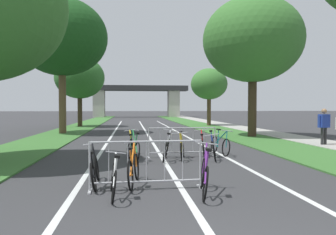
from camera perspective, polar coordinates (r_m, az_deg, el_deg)
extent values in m
cube|color=#386B2D|center=(31.21, -14.51, -1.48)|extent=(2.88, 68.26, 0.05)
cube|color=#386B2D|center=(31.59, 5.67, -1.39)|extent=(2.88, 68.26, 0.05)
cube|color=#9E9B93|center=(32.20, 10.02, -1.32)|extent=(2.11, 68.26, 0.08)
cube|color=silver|center=(22.76, -3.63, -2.66)|extent=(0.14, 39.49, 0.01)
cube|color=silver|center=(22.98, 1.95, -2.61)|extent=(0.14, 39.49, 0.01)
cube|color=silver|center=(22.77, -9.26, -2.68)|extent=(0.14, 39.49, 0.01)
cube|color=#2D2D30|center=(59.44, -5.34, 4.97)|extent=(17.90, 2.93, 0.89)
cube|color=#ADA89E|center=(59.59, -11.62, 2.27)|extent=(1.94, 2.40, 4.66)
cube|color=#ADA89E|center=(59.83, 0.94, 2.30)|extent=(1.94, 2.40, 4.66)
cylinder|color=brown|center=(23.18, -17.48, 2.44)|extent=(0.47, 0.47, 4.12)
ellipsoid|color=#194719|center=(23.63, -17.58, 12.89)|extent=(5.94, 5.94, 5.05)
cylinder|color=#3D2D1E|center=(30.87, -14.72, 0.99)|extent=(0.40, 0.40, 2.75)
ellipsoid|color=#2D6628|center=(30.98, -14.77, 6.57)|extent=(4.38, 4.38, 3.72)
cylinder|color=#3D2D1E|center=(20.31, 14.11, 1.71)|extent=(0.50, 0.50, 3.52)
ellipsoid|color=#38702D|center=(20.69, 14.19, 12.69)|extent=(5.82, 5.82, 4.94)
cylinder|color=#4C3823|center=(31.62, 6.97, 0.97)|extent=(0.37, 0.37, 2.65)
ellipsoid|color=#38702D|center=(31.70, 6.98, 5.68)|extent=(3.41, 3.41, 2.90)
cylinder|color=#ADADB2|center=(7.17, -13.17, -8.15)|extent=(0.04, 0.04, 1.05)
cube|color=#ADADB2|center=(7.28, -13.14, -12.11)|extent=(0.08, 0.44, 0.03)
cylinder|color=#ADADB2|center=(7.38, 5.51, -7.83)|extent=(0.04, 0.04, 1.05)
cube|color=#ADADB2|center=(7.49, 5.50, -11.68)|extent=(0.08, 0.44, 0.03)
cylinder|color=#ADADB2|center=(7.11, -3.69, -4.08)|extent=(2.35, 0.15, 0.04)
cylinder|color=#ADADB2|center=(7.25, -3.68, -10.78)|extent=(2.35, 0.15, 0.04)
cylinder|color=#ADADB2|center=(7.14, -10.01, -7.45)|extent=(0.02, 0.02, 0.87)
cylinder|color=#ADADB2|center=(7.14, -6.84, -7.43)|extent=(0.02, 0.02, 0.87)
cylinder|color=#ADADB2|center=(7.17, -3.69, -7.39)|extent=(0.02, 0.02, 0.87)
cylinder|color=#ADADB2|center=(7.22, -0.56, -7.32)|extent=(0.02, 0.02, 0.87)
cylinder|color=#ADADB2|center=(7.28, 2.51, -7.24)|extent=(0.02, 0.02, 0.87)
cylinder|color=#ADADB2|center=(11.63, -3.29, -4.31)|extent=(0.04, 0.04, 1.05)
cube|color=#ADADB2|center=(11.69, -3.29, -6.80)|extent=(0.07, 0.44, 0.03)
cylinder|color=#ADADB2|center=(12.05, 7.95, -4.11)|extent=(0.04, 0.04, 1.05)
cube|color=#ADADB2|center=(12.11, 7.94, -6.52)|extent=(0.07, 0.44, 0.03)
cylinder|color=#ADADB2|center=(11.74, 2.43, -1.78)|extent=(2.35, 0.10, 0.04)
cylinder|color=#ADADB2|center=(11.82, 2.43, -5.89)|extent=(2.35, 0.10, 0.04)
cylinder|color=#ADADB2|center=(11.66, -1.37, -3.85)|extent=(0.02, 0.02, 0.87)
cylinder|color=#ADADB2|center=(11.71, 0.54, -3.82)|extent=(0.02, 0.02, 0.87)
cylinder|color=#ADADB2|center=(11.77, 2.43, -3.80)|extent=(0.02, 0.02, 0.87)
cylinder|color=#ADADB2|center=(11.85, 4.30, -3.76)|extent=(0.02, 0.02, 0.87)
cylinder|color=#ADADB2|center=(11.94, 6.14, -3.73)|extent=(0.02, 0.02, 0.87)
torus|color=black|center=(11.68, -6.03, -5.31)|extent=(0.15, 0.64, 0.64)
torus|color=black|center=(12.74, -6.10, -4.72)|extent=(0.15, 0.64, 0.64)
cylinder|color=gold|center=(12.15, -6.28, -3.68)|extent=(0.14, 1.04, 0.61)
cylinder|color=gold|center=(11.96, -6.21, -4.12)|extent=(0.13, 0.13, 0.53)
cylinder|color=gold|center=(11.85, -6.02, -5.32)|extent=(0.03, 0.35, 0.08)
cylinder|color=gold|center=(12.68, -6.30, -3.45)|extent=(0.13, 0.09, 0.58)
cube|color=black|center=(11.90, -6.40, -2.90)|extent=(0.11, 0.24, 0.06)
cylinder|color=#99999E|center=(12.63, -6.50, -2.17)|extent=(0.44, 0.03, 0.09)
torus|color=black|center=(6.36, 6.36, -11.13)|extent=(0.23, 0.68, 0.67)
torus|color=black|center=(7.35, 5.91, -9.38)|extent=(0.23, 0.68, 0.67)
cylinder|color=#662884|center=(6.78, 6.48, -7.54)|extent=(0.28, 0.97, 0.68)
cylinder|color=#662884|center=(6.59, 6.53, -8.21)|extent=(0.12, 0.13, 0.66)
cylinder|color=#662884|center=(6.53, 6.25, -11.03)|extent=(0.08, 0.33, 0.08)
cylinder|color=#662884|center=(7.27, 6.24, -6.90)|extent=(0.11, 0.11, 0.65)
cube|color=black|center=(6.51, 6.91, -5.41)|extent=(0.14, 0.25, 0.06)
cylinder|color=#99999E|center=(7.21, 6.58, -4.38)|extent=(0.48, 0.11, 0.09)
torus|color=black|center=(7.13, -6.41, -9.81)|extent=(0.18, 0.66, 0.65)
torus|color=black|center=(8.18, -5.38, -8.31)|extent=(0.18, 0.66, 0.65)
cylinder|color=orange|center=(7.58, -6.07, -6.85)|extent=(0.13, 1.04, 0.63)
cylinder|color=orange|center=(7.39, -6.24, -7.47)|extent=(0.11, 0.12, 0.59)
cylinder|color=orange|center=(7.30, -6.21, -9.73)|extent=(0.08, 0.35, 0.08)
cylinder|color=orange|center=(8.11, -5.57, -6.29)|extent=(0.10, 0.09, 0.59)
cube|color=black|center=(7.31, -6.48, -5.24)|extent=(0.14, 0.25, 0.06)
cylinder|color=#99999E|center=(8.05, -5.77, -4.23)|extent=(0.47, 0.09, 0.07)
torus|color=black|center=(7.21, -12.57, -9.86)|extent=(0.17, 0.62, 0.61)
torus|color=black|center=(8.28, -12.04, -8.35)|extent=(0.17, 0.62, 0.61)
cylinder|color=black|center=(7.67, -12.65, -6.94)|extent=(0.17, 1.06, 0.62)
cylinder|color=black|center=(7.48, -12.66, -7.77)|extent=(0.13, 0.13, 0.53)
cylinder|color=black|center=(7.38, -12.44, -9.76)|extent=(0.03, 0.35, 0.07)
cylinder|color=black|center=(8.21, -12.38, -6.36)|extent=(0.13, 0.10, 0.59)
cube|color=black|center=(7.40, -13.01, -5.83)|extent=(0.12, 0.24, 0.06)
cylinder|color=#99999E|center=(8.15, -12.72, -4.35)|extent=(0.44, 0.05, 0.09)
torus|color=black|center=(10.66, -0.49, -5.89)|extent=(0.29, 0.69, 0.67)
torus|color=black|center=(11.68, -0.13, -5.22)|extent=(0.29, 0.69, 0.67)
cylinder|color=#B7B7BC|center=(11.11, -0.02, -3.99)|extent=(0.33, 0.98, 0.65)
cylinder|color=#B7B7BC|center=(10.92, -0.13, -4.34)|extent=(0.15, 0.14, 0.62)
cylinder|color=#B7B7BC|center=(10.83, -0.46, -5.90)|extent=(0.08, 0.33, 0.08)
cylinder|color=#B7B7BC|center=(11.62, 0.14, -3.73)|extent=(0.15, 0.11, 0.62)
cube|color=black|center=(10.85, 0.16, -2.75)|extent=(0.15, 0.25, 0.07)
cylinder|color=#99999E|center=(11.57, 0.42, -2.23)|extent=(0.50, 0.12, 0.12)
torus|color=black|center=(6.29, -9.17, -11.58)|extent=(0.16, 0.62, 0.61)
torus|color=black|center=(7.24, -9.34, -9.80)|extent=(0.16, 0.62, 0.61)
cylinder|color=silver|center=(6.69, -8.99, -8.57)|extent=(0.04, 0.95, 0.54)
cylinder|color=silver|center=(6.51, -8.96, -8.94)|extent=(0.13, 0.11, 0.58)
cylinder|color=silver|center=(6.44, -9.22, -11.45)|extent=(0.06, 0.32, 0.07)
cylinder|color=silver|center=(7.17, -9.09, -7.87)|extent=(0.11, 0.09, 0.51)
cube|color=black|center=(6.43, -8.64, -6.49)|extent=(0.12, 0.25, 0.06)
cylinder|color=#99999E|center=(7.11, -8.83, -5.90)|extent=(0.43, 0.06, 0.08)
torus|color=black|center=(10.62, -5.31, -5.92)|extent=(0.26, 0.68, 0.67)
torus|color=black|center=(11.61, -6.42, -5.27)|extent=(0.26, 0.68, 0.67)
cylinder|color=#1E7238|center=(11.06, -5.67, -3.94)|extent=(0.16, 0.99, 0.68)
cylinder|color=#1E7238|center=(10.88, -5.48, -4.31)|extent=(0.14, 0.10, 0.64)
cylinder|color=#1E7238|center=(10.78, -5.52, -5.94)|extent=(0.10, 0.33, 0.08)
cylinder|color=#1E7238|center=(11.55, -6.21, -3.70)|extent=(0.13, 0.07, 0.65)
cube|color=black|center=(10.82, -5.24, -2.65)|extent=(0.15, 0.26, 0.06)
cylinder|color=#99999E|center=(11.51, -6.00, -2.11)|extent=(0.42, 0.11, 0.08)
torus|color=black|center=(11.84, 6.03, -5.31)|extent=(0.23, 0.61, 0.60)
torus|color=black|center=(12.83, 5.95, -4.76)|extent=(0.23, 0.61, 0.60)
cylinder|color=red|center=(12.27, 5.84, -3.65)|extent=(0.17, 0.97, 0.63)
cylinder|color=red|center=(12.09, 5.90, -4.12)|extent=(0.12, 0.11, 0.53)
cylinder|color=red|center=(12.00, 6.02, -5.32)|extent=(0.10, 0.32, 0.07)
cylinder|color=red|center=(12.77, 5.81, -3.44)|extent=(0.11, 0.08, 0.60)
cube|color=black|center=(12.03, 5.77, -2.89)|extent=(0.15, 0.26, 0.06)
cylinder|color=#99999E|center=(12.72, 5.67, -2.11)|extent=(0.51, 0.13, 0.08)
torus|color=black|center=(13.09, 7.87, -4.53)|extent=(0.20, 0.66, 0.65)
torus|color=black|center=(12.10, 9.82, -5.06)|extent=(0.20, 0.66, 0.65)
cylinder|color=#197A7F|center=(12.60, 8.89, -3.43)|extent=(0.25, 1.04, 0.63)
cylinder|color=#197A7F|center=(12.79, 8.52, -3.46)|extent=(0.10, 0.13, 0.65)
cylinder|color=#197A7F|center=(12.94, 8.15, -4.72)|extent=(0.07, 0.35, 0.08)
cylinder|color=#197A7F|center=(12.11, 9.91, -3.64)|extent=(0.10, 0.10, 0.60)
cube|color=black|center=(12.82, 8.59, -2.01)|extent=(0.14, 0.25, 0.06)
cylinder|color=#99999E|center=(12.12, 10.00, -2.24)|extent=(0.44, 0.09, 0.07)
torus|color=black|center=(12.03, 7.79, -5.04)|extent=(0.32, 0.69, 0.66)
torus|color=black|center=(10.97, 7.80, -5.70)|extent=(0.32, 0.69, 0.66)
cylinder|color=#1E389E|center=(11.50, 7.57, -4.05)|extent=(0.38, 1.00, 0.56)
cylinder|color=#1E389E|center=(11.70, 7.56, -3.87)|extent=(0.14, 0.15, 0.66)
cylinder|color=#1E389E|center=(11.87, 7.81, -5.25)|extent=(0.10, 0.35, 0.08)
cylinder|color=#1E389E|center=(10.96, 7.57, -4.33)|extent=(0.12, 0.12, 0.53)
cube|color=black|center=(11.71, 7.29, -2.27)|extent=(0.16, 0.26, 0.07)
cylinder|color=#99999E|center=(10.96, 7.33, -2.97)|extent=(0.50, 0.15, 0.12)
torus|color=black|center=(11.83, 2.53, -5.27)|extent=(0.22, 0.62, 0.62)
torus|color=black|center=(10.84, 2.31, -5.92)|extent=(0.22, 0.62, 0.62)
cylinder|color=gold|center=(11.32, 2.29, -4.02)|extent=(0.29, 0.96, 0.65)
cylinder|color=gold|center=(11.52, 2.35, -4.08)|extent=(0.09, 0.13, 0.65)
cylinder|color=gold|center=(11.67, 2.51, -5.48)|extent=(0.09, 0.32, 0.07)
cylinder|color=gold|center=(10.83, 2.17, -4.29)|extent=(0.09, 0.10, 0.62)
cube|color=black|center=(11.52, 2.22, -2.48)|extent=(0.15, 0.26, 0.06)
cylinder|color=#99999E|center=(10.82, 2.03, -2.65)|extent=(0.52, 0.13, 0.07)
cylinder|color=#262628|center=(16.70, 25.15, -2.99)|extent=(0.12, 0.12, 0.84)
cylinder|color=#262628|center=(16.57, 24.70, -3.02)|extent=(0.12, 0.12, 0.84)
cube|color=navy|center=(16.59, 24.96, -0.53)|extent=(0.51, 0.38, 0.60)
cylinder|color=navy|center=(16.77, 25.58, -0.61)|extent=(0.10, 0.10, 0.54)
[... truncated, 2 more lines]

